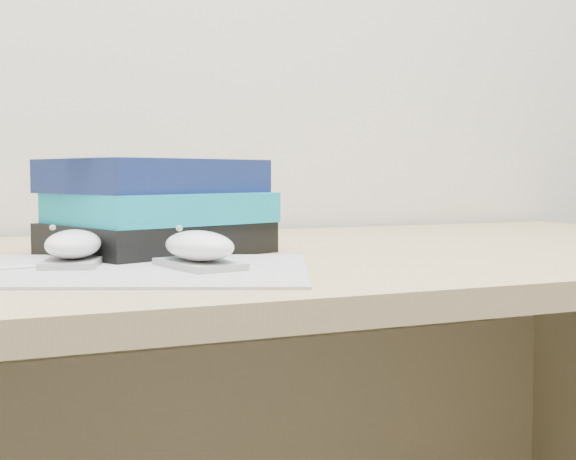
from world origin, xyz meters
name	(u,v)px	position (x,y,z in m)	size (l,w,h in m)	color
desk	(259,408)	(0.00, 1.64, 0.50)	(1.60, 0.80, 0.73)	tan
mousepad	(134,269)	(-0.23, 1.43, 0.73)	(0.37, 0.29, 0.00)	gray
mouse_rear	(73,247)	(-0.28, 1.49, 0.75)	(0.09, 0.12, 0.05)	#9B9B9E
mouse_front	(199,249)	(-0.16, 1.41, 0.75)	(0.08, 0.12, 0.05)	#A4A3A6
book_stack	(157,207)	(-0.16, 1.61, 0.79)	(0.31, 0.28, 0.13)	black
pouch	(101,212)	(-0.21, 1.72, 0.78)	(0.12, 0.08, 0.11)	black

